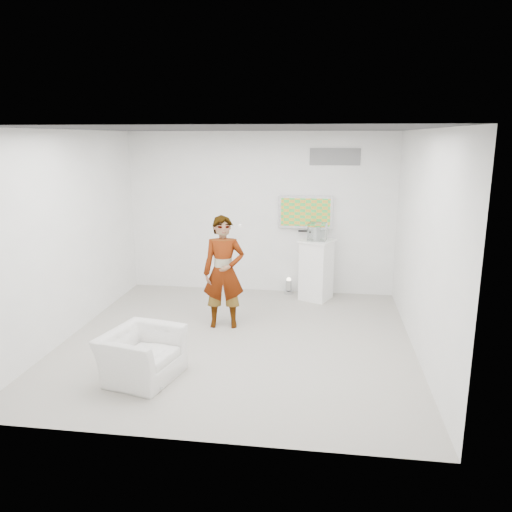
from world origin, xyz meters
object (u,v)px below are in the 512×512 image
tv (306,212)px  person (224,272)px  armchair (141,355)px  pedestal (316,270)px  floor_uplight (289,286)px

tv → person: bearing=-121.3°
armchair → pedestal: (2.05, 3.39, 0.25)m
tv → armchair: 4.35m
floor_uplight → pedestal: bearing=-25.3°
tv → floor_uplight: size_ratio=3.37×
armchair → floor_uplight: size_ratio=3.10×
pedestal → floor_uplight: pedestal is taller
tv → person: (-1.16, -1.90, -0.68)m
tv → floor_uplight: tv is taller
pedestal → floor_uplight: size_ratio=3.71×
tv → pedestal: size_ratio=0.91×
tv → floor_uplight: (-0.28, -0.11, -1.40)m
person → pedestal: 2.11m
floor_uplight → person: bearing=-116.1°
floor_uplight → tv: bearing=21.4°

